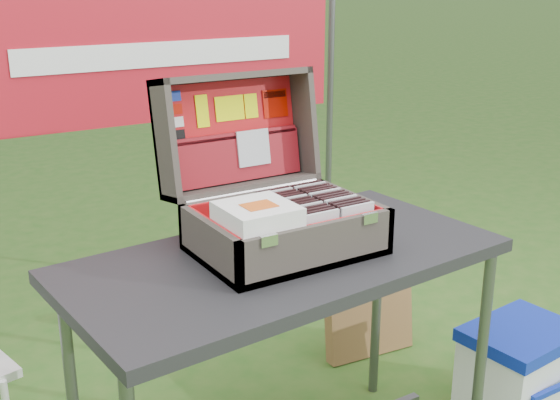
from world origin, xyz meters
TOP-DOWN VIEW (x-y plane):
  - table at (-0.09, 0.02)m, footprint 1.35×0.75m
  - table_top at (-0.09, 0.02)m, footprint 1.35×0.75m
  - table_leg_fr at (0.51, -0.25)m, footprint 0.04×0.04m
  - table_leg_bl at (-0.68, 0.28)m, footprint 0.04×0.04m
  - table_leg_br at (0.51, 0.28)m, footprint 0.04×0.04m
  - suitcase at (-0.07, 0.09)m, footprint 0.52×0.53m
  - suitcase_base_bottom at (-0.07, 0.03)m, footprint 0.52×0.37m
  - suitcase_base_wall_front at (-0.07, -0.14)m, footprint 0.52×0.02m
  - suitcase_base_wall_back at (-0.07, 0.21)m, footprint 0.52×0.02m
  - suitcase_base_wall_left at (-0.32, 0.03)m, footprint 0.02×0.37m
  - suitcase_base_wall_right at (0.18, 0.03)m, footprint 0.02×0.37m
  - suitcase_liner_floor at (-0.07, 0.03)m, footprint 0.48×0.33m
  - suitcase_latch_left at (-0.24, -0.15)m, footprint 0.05×0.01m
  - suitcase_latch_right at (0.09, -0.15)m, footprint 0.05×0.01m
  - suitcase_hinge at (-0.07, 0.22)m, footprint 0.47×0.02m
  - suitcase_lid_back at (-0.07, 0.38)m, footprint 0.52×0.08m
  - suitcase_lid_rim_far at (-0.07, 0.35)m, footprint 0.52×0.14m
  - suitcase_lid_rim_near at (-0.07, 0.29)m, footprint 0.52×0.14m
  - suitcase_lid_rim_left at (-0.32, 0.32)m, footprint 0.02×0.20m
  - suitcase_lid_rim_right at (0.18, 0.32)m, footprint 0.02×0.20m
  - suitcase_lid_liner at (-0.07, 0.37)m, footprint 0.48×0.06m
  - suitcase_liner_wall_front at (-0.07, -0.13)m, footprint 0.48×0.01m
  - suitcase_liner_wall_back at (-0.07, 0.20)m, footprint 0.48×0.01m
  - suitcase_liner_wall_left at (-0.31, 0.03)m, footprint 0.01×0.33m
  - suitcase_liner_wall_right at (0.16, 0.03)m, footprint 0.01×0.33m
  - suitcase_lid_pocket at (-0.07, 0.33)m, footprint 0.46×0.06m
  - suitcase_pocket_edge at (-0.07, 0.34)m, footprint 0.45×0.02m
  - suitcase_pocket_cd at (-0.02, 0.32)m, footprint 0.12×0.03m
  - lid_sticker_cc_a at (-0.26, 0.38)m, footprint 0.05×0.01m
  - lid_sticker_cc_b at (-0.26, 0.37)m, footprint 0.05×0.01m
  - lid_sticker_cc_c at (-0.26, 0.37)m, footprint 0.05×0.01m
  - lid_sticker_cc_d at (-0.26, 0.36)m, footprint 0.05×0.01m
  - lid_card_neon_tall at (-0.17, 0.37)m, footprint 0.04×0.02m
  - lid_card_neon_main at (-0.07, 0.37)m, footprint 0.10×0.02m
  - lid_card_neon_small at (0.01, 0.37)m, footprint 0.05×0.02m
  - lid_sticker_band at (0.10, 0.37)m, footprint 0.09×0.02m
  - lid_sticker_band_bar at (0.10, 0.38)m, footprint 0.08×0.01m
  - cd_left_0 at (-0.04, -0.11)m, footprint 0.12×0.01m
  - cd_left_1 at (-0.04, -0.09)m, footprint 0.12×0.01m
  - cd_left_2 at (-0.04, -0.07)m, footprint 0.12×0.01m
  - cd_left_3 at (-0.04, -0.05)m, footprint 0.12×0.01m
  - cd_left_4 at (-0.04, -0.03)m, footprint 0.12×0.01m
  - cd_left_5 at (-0.04, -0.01)m, footprint 0.12×0.01m
  - cd_left_6 at (-0.04, 0.02)m, footprint 0.12×0.01m
  - cd_left_7 at (-0.04, 0.04)m, footprint 0.12×0.01m
  - cd_left_8 at (-0.04, 0.06)m, footprint 0.12×0.01m
  - cd_left_9 at (-0.04, 0.08)m, footprint 0.12×0.01m
  - cd_left_10 at (-0.04, 0.10)m, footprint 0.12×0.01m
  - cd_left_11 at (-0.04, 0.12)m, footprint 0.12×0.01m
  - cd_left_12 at (-0.04, 0.14)m, footprint 0.12×0.01m
  - cd_left_13 at (-0.04, 0.16)m, footprint 0.12×0.01m
  - cd_right_0 at (0.09, -0.11)m, footprint 0.12×0.01m
  - cd_right_1 at (0.09, -0.09)m, footprint 0.12×0.01m
  - cd_right_2 at (0.09, -0.07)m, footprint 0.12×0.01m
  - cd_right_3 at (0.09, -0.05)m, footprint 0.12×0.01m
  - cd_right_4 at (0.09, -0.03)m, footprint 0.12×0.01m
  - cd_right_5 at (0.09, -0.01)m, footprint 0.12×0.01m
  - cd_right_6 at (0.09, 0.02)m, footprint 0.12×0.01m
  - cd_right_7 at (0.09, 0.04)m, footprint 0.12×0.01m
  - cd_right_8 at (0.09, 0.06)m, footprint 0.12×0.01m
  - cd_right_9 at (0.09, 0.08)m, footprint 0.12×0.01m
  - cd_right_10 at (0.09, 0.10)m, footprint 0.12×0.01m
  - cd_right_11 at (0.09, 0.12)m, footprint 0.12×0.01m
  - cd_right_12 at (0.09, 0.14)m, footprint 0.12×0.01m
  - cd_right_13 at (0.09, 0.16)m, footprint 0.12×0.01m
  - songbook_0 at (-0.21, -0.04)m, footprint 0.20×0.20m
  - songbook_1 at (-0.21, -0.04)m, footprint 0.20×0.20m
  - songbook_2 at (-0.21, -0.04)m, footprint 0.20×0.20m
  - songbook_3 at (-0.21, -0.04)m, footprint 0.20×0.20m
  - songbook_4 at (-0.21, -0.04)m, footprint 0.20×0.20m
  - songbook_5 at (-0.21, -0.04)m, footprint 0.20×0.20m
  - songbook_6 at (-0.21, -0.04)m, footprint 0.20×0.20m
  - songbook_7 at (-0.21, -0.04)m, footprint 0.20×0.20m
  - songbook_8 at (-0.21, -0.04)m, footprint 0.20×0.20m
  - songbook_9 at (-0.21, -0.04)m, footprint 0.20×0.20m
  - songbook_graphic at (-0.21, -0.05)m, footprint 0.09×0.07m
  - cooler at (0.87, -0.12)m, footprint 0.44×0.35m
  - cooler_body at (0.87, -0.12)m, footprint 0.42×0.33m
  - cooler_lid at (0.87, -0.12)m, footprint 0.44×0.35m
  - cooler_handle at (0.87, -0.29)m, footprint 0.24×0.02m
  - cardboard_box at (0.68, 0.54)m, footprint 0.42×0.16m
  - banner_post_right at (0.85, 1.10)m, footprint 0.03×0.03m
  - banner at (0.00, 1.09)m, footprint 1.60×0.02m
  - banner_text at (0.00, 1.08)m, footprint 1.20×0.00m

SIDE VIEW (x-z plane):
  - cooler_body at x=0.87m, z-range 0.00..0.31m
  - cooler at x=0.87m, z-range 0.00..0.36m
  - cooler_handle at x=0.87m, z-range 0.19..0.21m
  - cardboard_box at x=0.68m, z-range 0.00..0.44m
  - cooler_lid at x=0.87m, z-range 0.31..0.36m
  - table_leg_fr at x=0.51m, z-range 0.00..0.78m
  - table_leg_bl at x=-0.68m, z-range 0.00..0.78m
  - table_leg_br at x=0.51m, z-range 0.00..0.78m
  - table at x=-0.09m, z-range 0.00..0.82m
  - table_top at x=-0.09m, z-range 0.78..0.82m
  - suitcase_base_bottom at x=-0.07m, z-range 0.82..0.84m
  - suitcase_liner_floor at x=-0.07m, z-range 0.84..0.84m
  - banner_post_right at x=0.85m, z-range 0.00..1.70m
  - suitcase_base_wall_front at x=-0.07m, z-range 0.82..0.96m
  - suitcase_base_wall_back at x=-0.07m, z-range 0.82..0.96m
  - suitcase_base_wall_left at x=-0.32m, z-range 0.82..0.96m
  - suitcase_base_wall_right at x=0.18m, z-range 0.82..0.96m
  - suitcase_liner_wall_front at x=-0.07m, z-range 0.84..0.96m
  - suitcase_liner_wall_back at x=-0.07m, z-range 0.84..0.96m
  - suitcase_liner_wall_left at x=-0.31m, z-range 0.84..0.96m
  - suitcase_liner_wall_right at x=0.16m, z-range 0.84..0.96m
  - cd_left_0 at x=-0.04m, z-range 0.84..0.98m
  - cd_left_1 at x=-0.04m, z-range 0.84..0.98m
  - cd_left_2 at x=-0.04m, z-range 0.84..0.98m
  - cd_left_3 at x=-0.04m, z-range 0.84..0.98m
  - cd_left_4 at x=-0.04m, z-range 0.84..0.98m
  - cd_left_5 at x=-0.04m, z-range 0.84..0.98m
  - cd_left_6 at x=-0.04m, z-range 0.84..0.98m
  - cd_left_7 at x=-0.04m, z-range 0.84..0.98m
  - cd_left_8 at x=-0.04m, z-range 0.84..0.98m
  - cd_left_9 at x=-0.04m, z-range 0.84..0.98m
  - cd_left_10 at x=-0.04m, z-range 0.84..0.98m
  - cd_left_11 at x=-0.04m, z-range 0.84..0.98m
  - cd_left_12 at x=-0.04m, z-range 0.84..0.98m
  - cd_left_13 at x=-0.04m, z-range 0.84..0.98m
  - cd_right_0 at x=0.09m, z-range 0.84..0.98m
  - cd_right_1 at x=0.09m, z-range 0.84..0.98m
  - cd_right_2 at x=0.09m, z-range 0.84..0.98m
  - cd_right_3 at x=0.09m, z-range 0.84..0.98m
  - cd_right_4 at x=0.09m, z-range 0.84..0.98m
  - cd_right_5 at x=0.09m, z-range 0.84..0.98m
  - cd_right_6 at x=0.09m, z-range 0.84..0.98m
  - cd_right_7 at x=0.09m, z-range 0.84..0.98m
  - cd_right_8 at x=0.09m, z-range 0.84..0.98m
  - cd_right_9 at x=0.09m, z-range 0.84..0.98m
  - cd_right_10 at x=0.09m, z-range 0.84..0.98m
  - cd_right_11 at x=0.09m, z-range 0.84..0.98m
  - cd_right_12 at x=0.09m, z-range 0.84..0.98m
  - cd_right_13 at x=0.09m, z-range 0.84..0.98m
  - suitcase_latch_left at x=-0.24m, z-range 0.93..0.96m
  - suitcase_latch_right at x=0.09m, z-range 0.93..0.96m
  - suitcase_lid_rim_near at x=-0.07m, z-range 0.93..0.98m
  - suitcase_hinge at x=-0.07m, z-range 0.95..0.96m
  - songbook_0 at x=-0.21m, z-range 0.96..0.96m
  - songbook_1 at x=-0.21m, z-range 0.96..0.97m
  - songbook_2 at x=-0.21m, z-range 0.97..0.97m
  - songbook_3 at x=-0.21m, z-range 0.97..0.98m
  - songbook_4 at x=-0.21m, z-range 0.98..0.98m
  - songbook_5 at x=-0.21m, z-range 0.98..0.99m
  - songbook_6 at x=-0.21m, z-range 0.99..0.99m
  - songbook_7 at x=-0.21m, z-range 0.99..1.00m
  - songbook_8 at x=-0.21m, z-range 1.00..1.00m
  - songbook_9 at x=-0.21m, z-range 1.00..1.01m
  - songbook_graphic at x=-0.21m, z-range 1.01..1.01m
  - suitcase_lid_pocket at x=-0.07m, z-range 0.96..1.12m
  - suitcase at x=-0.07m, z-range 0.82..1.31m
  - suitcase_pocket_cd at x=-0.02m, z-range 1.01..1.13m
  - suitcase_pocket_edge at x=-0.07m, z-range 1.10..1.13m
  - suitcase_lid_back at x=-0.07m, z-range 0.93..1.30m
  - suitcase_lid_liner at x=-0.07m, z-range 0.96..1.28m
  - suitcase_lid_rim_left at x=-0.32m, z-range 0.93..1.32m
  - suitcase_lid_rim_right at x=0.18m, z-range 0.93..1.32m
  - lid_sticker_cc_d at x=-0.26m, z-range 1.12..1.15m
  - lid_sticker_cc_c at x=-0.26m, z-range 1.16..1.19m
  - lid_card_neon_tall at x=-0.17m, z-range 1.15..1.25m
  - lid_card_neon_main at x=-0.07m, z-range 1.16..1.24m
  - lid_card_neon_small at x=0.01m, z-range 1.16..1.24m
  - lid_sticker_band at x=0.10m, z-range 1.15..1.24m
  - lid_sticker_cc_b at x=-0.26m, z-range 1.20..1.23m
  - lid_sticker_band_bar at x=0.10m, z-range 1.22..1.24m
  - lid_sticker_cc_a at x=-0.26m, z-range 1.24..1.27m
  - banner at x=0.00m, z-range 1.02..1.58m
  - banner_text at x=0.00m, z-range 1.25..1.35m
  - suitcase_lid_rim_far at x=-0.07m, z-range 1.28..1.32m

